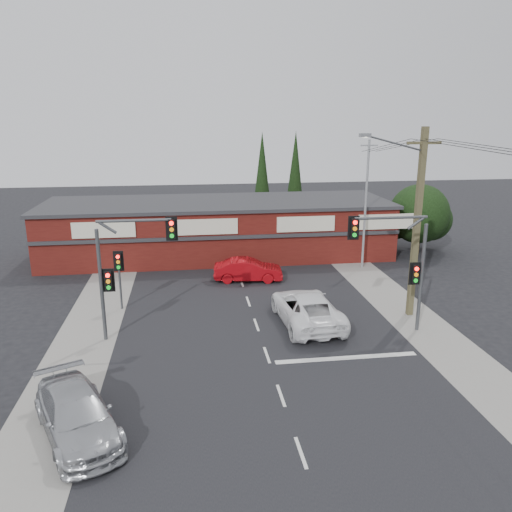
{
  "coord_description": "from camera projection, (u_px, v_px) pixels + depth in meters",
  "views": [
    {
      "loc": [
        -3.33,
        -21.08,
        10.43
      ],
      "look_at": [
        0.02,
        3.0,
        3.66
      ],
      "focal_mm": 35.0,
      "sensor_mm": 36.0,
      "label": 1
    }
  ],
  "objects": [
    {
      "name": "power_lines",
      "position": [
        487.0,
        154.0,
        19.69
      ],
      "size": [
        2.01,
        29.0,
        1.22
      ],
      "color": "black",
      "rests_on": "ground"
    },
    {
      "name": "lane_dashes",
      "position": [
        261.0,
        339.0,
        24.3
      ],
      "size": [
        0.12,
        39.59,
        0.01
      ],
      "color": "silver",
      "rests_on": "ground"
    },
    {
      "name": "road_strip",
      "position": [
        251.0,
        309.0,
        28.12
      ],
      "size": [
        14.0,
        70.0,
        0.01
      ],
      "primitive_type": "cube",
      "color": "black",
      "rests_on": "ground"
    },
    {
      "name": "ground",
      "position": [
        264.0,
        348.0,
        23.35
      ],
      "size": [
        120.0,
        120.0,
        0.0
      ],
      "primitive_type": "plane",
      "color": "black",
      "rests_on": "ground"
    },
    {
      "name": "white_suv",
      "position": [
        307.0,
        308.0,
        25.96
      ],
      "size": [
        3.11,
        6.21,
        1.69
      ],
      "primitive_type": "imported",
      "rotation": [
        0.0,
        0.0,
        3.19
      ],
      "color": "white",
      "rests_on": "ground"
    },
    {
      "name": "red_sedan",
      "position": [
        248.0,
        270.0,
        32.84
      ],
      "size": [
        4.63,
        2.07,
        1.48
      ],
      "primitive_type": "imported",
      "rotation": [
        0.0,
        0.0,
        1.46
      ],
      "color": "#A70A10",
      "rests_on": "ground"
    },
    {
      "name": "conifer_far",
      "position": [
        295.0,
        171.0,
        47.62
      ],
      "size": [
        1.8,
        1.8,
        9.25
      ],
      "color": "#2D2116",
      "rests_on": "ground"
    },
    {
      "name": "stop_line",
      "position": [
        346.0,
        358.0,
        22.38
      ],
      "size": [
        6.5,
        0.35,
        0.01
      ],
      "primitive_type": "cube",
      "color": "silver",
      "rests_on": "ground"
    },
    {
      "name": "steel_pole",
      "position": [
        366.0,
        203.0,
        34.73
      ],
      "size": [
        1.2,
        0.16,
        9.0
      ],
      "color": "gray",
      "rests_on": "ground"
    },
    {
      "name": "utility_pole",
      "position": [
        415.0,
        218.0,
        25.86
      ],
      "size": [
        4.38,
        0.59,
        10.0
      ],
      "color": "brown",
      "rests_on": "ground"
    },
    {
      "name": "pedestal_signal",
      "position": [
        119.0,
        268.0,
        27.48
      ],
      "size": [
        0.55,
        0.27,
        3.38
      ],
      "color": "#47494C",
      "rests_on": "ground"
    },
    {
      "name": "silver_suv",
      "position": [
        77.0,
        415.0,
        16.79
      ],
      "size": [
        4.12,
        5.66,
        1.52
      ],
      "primitive_type": "imported",
      "rotation": [
        0.0,
        0.0,
        0.43
      ],
      "color": "#AFB1B5",
      "rests_on": "ground"
    },
    {
      "name": "traffic_mast_right",
      "position": [
        401.0,
        256.0,
        24.16
      ],
      "size": [
        3.96,
        0.27,
        5.97
      ],
      "color": "#47494C",
      "rests_on": "ground"
    },
    {
      "name": "conifer_near",
      "position": [
        262.0,
        174.0,
        45.24
      ],
      "size": [
        1.8,
        1.8,
        9.25
      ],
      "color": "#2D2116",
      "rests_on": "ground"
    },
    {
      "name": "tree_cluster",
      "position": [
        419.0,
        217.0,
        39.25
      ],
      "size": [
        5.9,
        5.1,
        5.5
      ],
      "color": "#2D2116",
      "rests_on": "ground"
    },
    {
      "name": "shop_building",
      "position": [
        218.0,
        228.0,
        38.85
      ],
      "size": [
        27.3,
        8.4,
        4.22
      ],
      "color": "#4A120E",
      "rests_on": "ground"
    },
    {
      "name": "verge_right",
      "position": [
        394.0,
        301.0,
        29.25
      ],
      "size": [
        3.0,
        70.0,
        0.02
      ],
      "primitive_type": "cube",
      "color": "gray",
      "rests_on": "ground"
    },
    {
      "name": "verge_left",
      "position": [
        95.0,
        317.0,
        26.99
      ],
      "size": [
        3.0,
        70.0,
        0.02
      ],
      "primitive_type": "cube",
      "color": "gray",
      "rests_on": "ground"
    },
    {
      "name": "traffic_mast_left",
      "position": [
        123.0,
        261.0,
        23.35
      ],
      "size": [
        3.77,
        0.27,
        5.97
      ],
      "color": "#47494C",
      "rests_on": "ground"
    }
  ]
}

